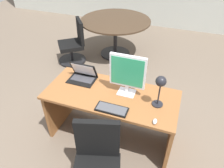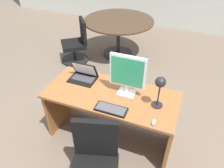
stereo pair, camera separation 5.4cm
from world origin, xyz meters
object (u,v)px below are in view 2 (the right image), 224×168
(meeting_table, at_px, (118,29))
(laptop, at_px, (84,73))
(mouse, at_px, (154,122))
(desk_lamp, at_px, (160,86))
(keyboard, at_px, (111,109))
(meeting_chair_near, at_px, (77,46))
(desk, at_px, (112,106))
(monitor, at_px, (127,73))

(meeting_table, bearing_deg, laptop, -82.70)
(mouse, distance_m, meeting_table, 2.75)
(mouse, relative_size, desk_lamp, 0.19)
(laptop, relative_size, keyboard, 0.97)
(meeting_table, distance_m, meeting_chair_near, 0.93)
(desk, distance_m, meeting_table, 2.23)
(mouse, bearing_deg, monitor, 138.61)
(keyboard, relative_size, meeting_table, 0.24)
(desk, xyz_separation_m, meeting_table, (-0.69, 2.12, 0.09))
(monitor, relative_size, mouse, 6.52)
(keyboard, bearing_deg, laptop, 141.94)
(laptop, bearing_deg, desk_lamp, -11.41)
(desk, bearing_deg, meeting_table, 108.14)
(meeting_table, relative_size, meeting_chair_near, 1.64)
(mouse, bearing_deg, laptop, 156.01)
(desk, bearing_deg, laptop, 164.18)
(monitor, bearing_deg, desk_lamp, -15.43)
(desk_lamp, height_order, meeting_table, desk_lamp)
(keyboard, bearing_deg, meeting_chair_near, 128.62)
(keyboard, height_order, mouse, mouse)
(desk, distance_m, monitor, 0.54)
(laptop, relative_size, meeting_chair_near, 0.39)
(desk_lamp, bearing_deg, monitor, 164.57)
(keyboard, xyz_separation_m, meeting_table, (-0.79, 2.41, -0.15))
(monitor, distance_m, meeting_table, 2.30)
(mouse, relative_size, meeting_chair_near, 0.09)
(keyboard, height_order, meeting_chair_near, meeting_chair_near)
(laptop, bearing_deg, meeting_table, 97.30)
(monitor, xyz_separation_m, desk_lamp, (0.38, -0.10, 0.00))
(mouse, bearing_deg, meeting_table, 117.27)
(monitor, distance_m, mouse, 0.59)
(keyboard, xyz_separation_m, meeting_chair_near, (-1.50, 1.87, -0.41))
(mouse, bearing_deg, meeting_chair_near, 135.94)
(laptop, distance_m, keyboard, 0.68)
(keyboard, xyz_separation_m, mouse, (0.46, -0.02, 0.01))
(monitor, bearing_deg, meeting_table, 112.34)
(desk_lamp, bearing_deg, meeting_table, 119.37)
(desk, bearing_deg, mouse, -29.72)
(desk, relative_size, keyboard, 4.50)
(desk, xyz_separation_m, desk_lamp, (0.54, -0.07, 0.51))
(laptop, bearing_deg, mouse, -23.99)
(meeting_table, xyz_separation_m, meeting_chair_near, (-0.70, -0.54, -0.26))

